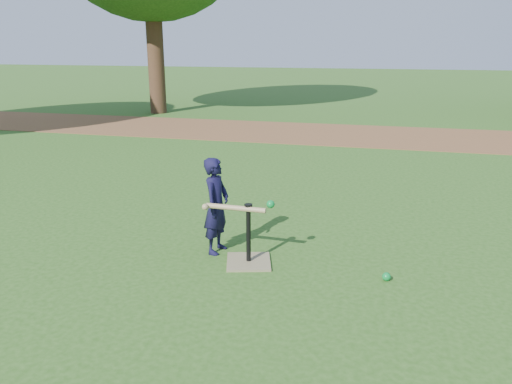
# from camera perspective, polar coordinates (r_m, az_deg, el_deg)

# --- Properties ---
(ground) EXTENTS (80.00, 80.00, 0.00)m
(ground) POSITION_cam_1_polar(r_m,az_deg,el_deg) (4.99, 3.53, -8.31)
(ground) COLOR #285116
(ground) RESTS_ON ground
(dirt_strip) EXTENTS (24.00, 3.00, 0.01)m
(dirt_strip) POSITION_cam_1_polar(r_m,az_deg,el_deg) (12.16, 10.26, 6.48)
(dirt_strip) COLOR brown
(dirt_strip) RESTS_ON ground
(child) EXTENTS (0.28, 0.39, 1.01)m
(child) POSITION_cam_1_polar(r_m,az_deg,el_deg) (5.12, -4.55, -1.58)
(child) COLOR black
(child) RESTS_ON ground
(wiffle_ball_ground) EXTENTS (0.08, 0.08, 0.08)m
(wiffle_ball_ground) POSITION_cam_1_polar(r_m,az_deg,el_deg) (4.81, 14.68, -9.34)
(wiffle_ball_ground) COLOR #0B8232
(wiffle_ball_ground) RESTS_ON ground
(batting_tee) EXTENTS (0.53, 0.53, 0.61)m
(batting_tee) POSITION_cam_1_polar(r_m,az_deg,el_deg) (4.98, -0.86, -6.93)
(batting_tee) COLOR #867A55
(batting_tee) RESTS_ON ground
(swing_action) EXTENTS (0.70, 0.20, 0.11)m
(swing_action) POSITION_cam_1_polar(r_m,az_deg,el_deg) (4.83, -1.86, -1.74)
(swing_action) COLOR tan
(swing_action) RESTS_ON ground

